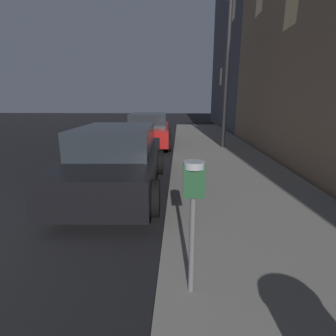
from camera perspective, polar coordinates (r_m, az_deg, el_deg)
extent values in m
cube|color=slate|center=(3.31, 29.14, -22.04)|extent=(3.20, 36.00, 0.15)
cylinder|color=#59595B|center=(2.50, 5.42, -16.96)|extent=(0.06, 0.06, 0.99)
cube|color=#1E4728|center=(2.23, 5.82, -2.78)|extent=(0.19, 0.11, 0.30)
cylinder|color=#999EA5|center=(2.19, 5.91, 0.70)|extent=(0.19, 0.19, 0.06)
cube|color=black|center=(2.22, 4.40, -1.78)|extent=(0.01, 0.08, 0.11)
cube|color=black|center=(5.72, -11.28, 0.52)|extent=(1.89, 4.37, 0.64)
cube|color=#1E2328|center=(5.60, -11.59, 6.25)|extent=(1.60, 2.28, 0.56)
cylinder|color=black|center=(7.25, -15.88, 1.29)|extent=(0.25, 0.67, 0.66)
cylinder|color=black|center=(6.97, -2.00, 1.33)|extent=(0.25, 0.67, 0.66)
cylinder|color=black|center=(4.85, -24.46, -6.18)|extent=(0.25, 0.67, 0.66)
cylinder|color=black|center=(4.42, -3.34, -6.81)|extent=(0.25, 0.67, 0.66)
cube|color=maroon|center=(11.50, -4.30, 7.88)|extent=(1.95, 4.60, 0.64)
cube|color=#1E2328|center=(11.43, -4.36, 10.76)|extent=(1.63, 2.48, 0.56)
cylinder|color=black|center=(13.00, -7.73, 7.53)|extent=(0.25, 0.67, 0.66)
cylinder|color=black|center=(12.89, 0.04, 7.61)|extent=(0.25, 0.67, 0.66)
cylinder|color=black|center=(10.25, -9.69, 5.51)|extent=(0.25, 0.67, 0.66)
cylinder|color=black|center=(10.12, 0.14, 5.60)|extent=(0.25, 0.67, 0.66)
cylinder|color=black|center=(10.51, 13.03, 19.24)|extent=(0.16, 0.16, 5.35)
cube|color=#F2D17F|center=(9.08, 26.24, 30.23)|extent=(0.06, 0.90, 1.20)
cube|color=#4C4C56|center=(21.61, 23.87, 24.25)|extent=(8.00, 11.48, 11.83)
cube|color=#F2D17F|center=(20.69, 11.88, 19.46)|extent=(0.06, 0.90, 1.20)
cube|color=#F2D17F|center=(17.79, 14.69, 31.35)|extent=(0.06, 0.90, 1.20)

